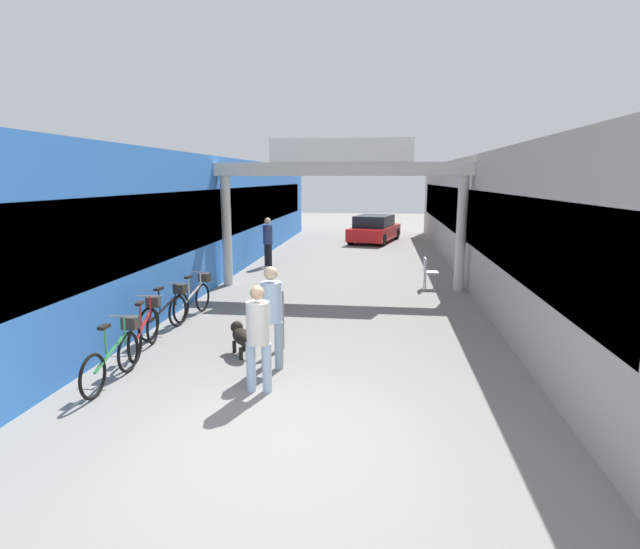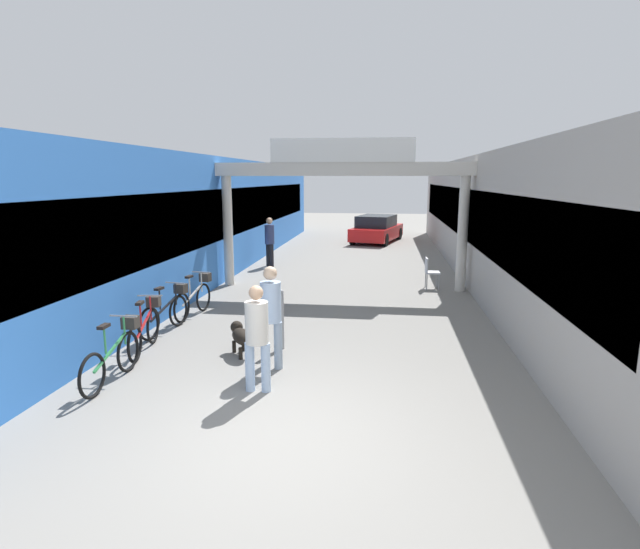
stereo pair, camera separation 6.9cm
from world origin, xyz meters
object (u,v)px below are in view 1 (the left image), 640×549
at_px(pedestrian_carrying_crate, 268,239).
at_px(bicycle_red_second, 146,328).
at_px(bicycle_black_third, 167,311).
at_px(parked_car_red, 374,229).
at_px(pedestrian_companion, 258,332).
at_px(bicycle_silver_farthest, 194,297).
at_px(pedestrian_with_dog, 271,311).
at_px(bicycle_green_nearest, 115,355).
at_px(dog_on_leash, 241,336).
at_px(cafe_chair_aluminium_nearer, 428,270).
at_px(bollard_post_metal, 281,319).

relative_size(pedestrian_carrying_crate, bicycle_red_second, 1.04).
height_order(bicycle_black_third, parked_car_red, parked_car_red).
relative_size(pedestrian_companion, bicycle_silver_farthest, 0.96).
bearing_deg(pedestrian_with_dog, bicycle_red_second, 167.53).
relative_size(pedestrian_with_dog, bicycle_green_nearest, 1.02).
bearing_deg(bicycle_red_second, pedestrian_with_dog, -12.47).
bearing_deg(pedestrian_carrying_crate, pedestrian_with_dog, -76.75).
distance_m(dog_on_leash, bicycle_silver_farthest, 2.98).
height_order(dog_on_leash, cafe_chair_aluminium_nearer, cafe_chair_aluminium_nearer).
bearing_deg(bicycle_red_second, parked_car_red, 76.77).
relative_size(pedestrian_carrying_crate, bollard_post_metal, 1.55).
height_order(pedestrian_carrying_crate, dog_on_leash, pedestrian_carrying_crate).
relative_size(pedestrian_carrying_crate, parked_car_red, 0.41).
relative_size(bicycle_black_third, parked_car_red, 0.39).
distance_m(pedestrian_companion, bollard_post_metal, 1.93).
xyz_separation_m(pedestrian_with_dog, bicycle_black_third, (-2.59, 1.71, -0.55)).
xyz_separation_m(pedestrian_with_dog, pedestrian_carrying_crate, (-2.26, 9.59, 0.02)).
xyz_separation_m(bicycle_silver_farthest, cafe_chair_aluminium_nearer, (5.61, 3.62, 0.10)).
bearing_deg(pedestrian_with_dog, cafe_chair_aluminium_nearer, 64.60).
distance_m(dog_on_leash, bicycle_green_nearest, 2.14).
distance_m(pedestrian_carrying_crate, bicycle_green_nearest, 10.45).
bearing_deg(pedestrian_companion, bicycle_black_third, 134.45).
bearing_deg(bicycle_red_second, pedestrian_companion, -30.87).
bearing_deg(dog_on_leash, pedestrian_companion, -64.97).
relative_size(cafe_chair_aluminium_nearer, parked_car_red, 0.21).
bearing_deg(dog_on_leash, bicycle_black_third, 149.08).
distance_m(bicycle_red_second, cafe_chair_aluminium_nearer, 8.24).
height_order(bicycle_black_third, cafe_chair_aluminium_nearer, bicycle_black_third).
distance_m(pedestrian_carrying_crate, bicycle_silver_farthest, 6.65).
distance_m(pedestrian_with_dog, bicycle_red_second, 2.60).
bearing_deg(bicycle_silver_farthest, bollard_post_metal, -39.36).
bearing_deg(pedestrian_companion, bollard_post_metal, 91.20).
height_order(pedestrian_companion, bicycle_red_second, pedestrian_companion).
relative_size(bicycle_green_nearest, parked_car_red, 0.39).
relative_size(bicycle_red_second, bollard_post_metal, 1.48).
bearing_deg(dog_on_leash, bollard_post_metal, 29.50).
height_order(pedestrian_companion, parked_car_red, pedestrian_companion).
relative_size(dog_on_leash, bicycle_green_nearest, 0.45).
height_order(dog_on_leash, bicycle_green_nearest, bicycle_green_nearest).
bearing_deg(bollard_post_metal, cafe_chair_aluminium_nearer, 60.71).
bearing_deg(pedestrian_with_dog, bicycle_green_nearest, -159.59).
height_order(pedestrian_with_dog, bicycle_black_third, pedestrian_with_dog).
bearing_deg(bicycle_silver_farthest, bicycle_green_nearest, -87.25).
xyz_separation_m(bicycle_green_nearest, parked_car_red, (3.71, 17.97, 0.21)).
height_order(pedestrian_companion, bollard_post_metal, pedestrian_companion).
bearing_deg(parked_car_red, pedestrian_companion, -94.46).
bearing_deg(pedestrian_with_dog, bicycle_black_third, 146.57).
bearing_deg(dog_on_leash, pedestrian_carrying_crate, 99.81).
xyz_separation_m(pedestrian_companion, bicycle_black_third, (-2.60, 2.65, -0.48)).
relative_size(pedestrian_carrying_crate, dog_on_leash, 2.28).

